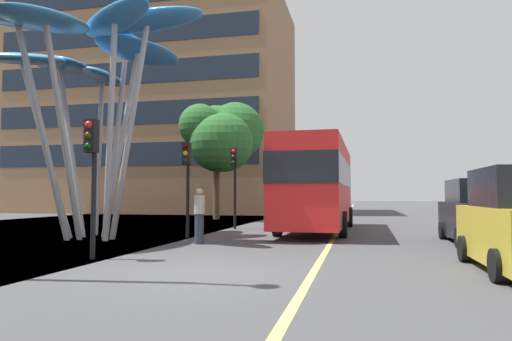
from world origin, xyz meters
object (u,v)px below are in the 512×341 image
(traffic_light_kerb_near, at_px, (92,158))
(traffic_light_island_mid, at_px, (234,170))
(traffic_light_kerb_far, at_px, (187,169))
(pedestrian, at_px, (199,216))
(red_bus, at_px, (318,182))
(car_parked_mid, at_px, (479,213))
(leaf_sculpture, at_px, (90,57))

(traffic_light_kerb_near, bearing_deg, traffic_light_island_mid, 85.93)
(traffic_light_kerb_far, relative_size, pedestrian, 1.95)
(red_bus, height_order, traffic_light_kerb_near, red_bus)
(traffic_light_kerb_far, height_order, car_parked_mid, traffic_light_kerb_far)
(red_bus, height_order, pedestrian, red_bus)
(traffic_light_kerb_far, bearing_deg, leaf_sculpture, -168.91)
(leaf_sculpture, bearing_deg, car_parked_mid, 3.90)
(car_parked_mid, bearing_deg, traffic_light_kerb_far, -178.73)
(traffic_light_kerb_far, height_order, traffic_light_island_mid, traffic_light_island_mid)
(traffic_light_kerb_far, xyz_separation_m, traffic_light_island_mid, (0.49, 4.72, 0.18))
(traffic_light_island_mid, height_order, pedestrian, traffic_light_island_mid)
(leaf_sculpture, height_order, car_parked_mid, leaf_sculpture)
(pedestrian, bearing_deg, traffic_light_island_mid, 95.39)
(red_bus, distance_m, car_parked_mid, 6.90)
(traffic_light_kerb_far, bearing_deg, car_parked_mid, 1.27)
(car_parked_mid, xyz_separation_m, pedestrian, (-8.67, -1.96, -0.07))
(traffic_light_island_mid, distance_m, pedestrian, 6.74)
(red_bus, xyz_separation_m, traffic_light_kerb_far, (-4.31, -4.29, 0.38))
(red_bus, height_order, leaf_sculpture, leaf_sculpture)
(traffic_light_kerb_near, height_order, traffic_light_kerb_far, traffic_light_kerb_far)
(traffic_light_kerb_far, distance_m, car_parked_mid, 9.89)
(traffic_light_kerb_near, relative_size, pedestrian, 1.91)
(leaf_sculpture, distance_m, traffic_light_kerb_far, 5.46)
(leaf_sculpture, xyz_separation_m, traffic_light_island_mid, (4.01, 5.41, -3.93))
(leaf_sculpture, bearing_deg, red_bus, 32.42)
(car_parked_mid, height_order, pedestrian, car_parked_mid)
(traffic_light_kerb_far, height_order, pedestrian, traffic_light_kerb_far)
(car_parked_mid, bearing_deg, traffic_light_island_mid, 154.10)
(red_bus, distance_m, pedestrian, 6.95)
(traffic_light_kerb_near, xyz_separation_m, car_parked_mid, (10.02, 5.90, -1.49))
(car_parked_mid, bearing_deg, leaf_sculpture, -176.10)
(traffic_light_island_mid, bearing_deg, traffic_light_kerb_near, -94.07)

